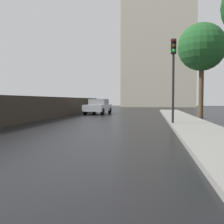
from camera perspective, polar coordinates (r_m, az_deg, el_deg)
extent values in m
cube|color=#B2B5BA|center=(24.07, -3.20, 0.97)|extent=(2.09, 4.21, 0.60)
cube|color=gray|center=(24.30, -3.04, 2.34)|extent=(1.70, 1.84, 0.54)
cylinder|color=black|center=(22.55, -2.17, 0.10)|extent=(0.26, 0.63, 0.62)
cylinder|color=black|center=(23.05, -6.13, 0.14)|extent=(0.26, 0.63, 0.62)
cylinder|color=black|center=(25.16, -0.52, 0.37)|extent=(0.26, 0.63, 0.62)
cylinder|color=black|center=(25.61, -4.11, 0.40)|extent=(0.26, 0.63, 0.62)
cylinder|color=black|center=(13.50, 13.77, 5.23)|extent=(0.12, 0.12, 3.60)
cube|color=black|center=(13.77, 13.88, 14.31)|extent=(0.26, 0.26, 0.75)
sphere|color=#360503|center=(13.66, 13.95, 15.49)|extent=(0.17, 0.17, 0.17)
sphere|color=#392405|center=(13.60, 13.94, 14.46)|extent=(0.17, 0.17, 0.17)
sphere|color=green|center=(13.55, 13.93, 13.43)|extent=(0.17, 0.17, 0.17)
cylinder|color=#4C3823|center=(19.11, 19.67, 4.48)|extent=(0.34, 0.34, 3.95)
sphere|color=#1E5123|center=(19.48, 19.82, 13.80)|extent=(3.38, 3.38, 3.38)
cube|color=beige|center=(55.71, 10.35, 16.92)|extent=(14.54, 9.71, 30.14)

